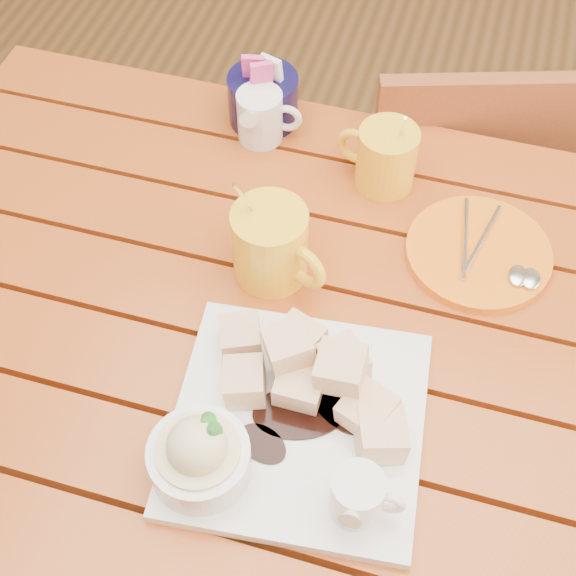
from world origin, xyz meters
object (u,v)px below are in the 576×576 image
(dessert_plate, at_px, (277,424))
(coffee_mug_right, at_px, (272,244))
(table, at_px, (298,363))
(coffee_mug_left, at_px, (385,156))
(orange_saucer, at_px, (480,253))
(chair_far, at_px, (460,198))

(dessert_plate, relative_size, coffee_mug_right, 1.90)
(table, height_order, coffee_mug_left, coffee_mug_left)
(table, bearing_deg, coffee_mug_left, 79.58)
(dessert_plate, distance_m, coffee_mug_right, 0.24)
(table, height_order, orange_saucer, orange_saucer)
(coffee_mug_right, bearing_deg, table, -24.58)
(coffee_mug_right, distance_m, orange_saucer, 0.28)
(coffee_mug_left, xyz_separation_m, coffee_mug_right, (-0.10, -0.20, 0.01))
(coffee_mug_left, height_order, orange_saucer, coffee_mug_left)
(coffee_mug_right, bearing_deg, chair_far, 89.48)
(dessert_plate, bearing_deg, orange_saucer, 60.78)
(coffee_mug_left, relative_size, chair_far, 0.17)
(coffee_mug_right, xyz_separation_m, chair_far, (0.22, 0.48, -0.34))
(dessert_plate, height_order, coffee_mug_right, coffee_mug_right)
(table, distance_m, chair_far, 0.59)
(chair_far, bearing_deg, coffee_mug_left, 48.84)
(dessert_plate, bearing_deg, table, 96.99)
(orange_saucer, distance_m, chair_far, 0.48)
(chair_far, bearing_deg, dessert_plate, 60.36)
(table, relative_size, coffee_mug_left, 8.63)
(coffee_mug_left, height_order, chair_far, coffee_mug_left)
(coffee_mug_left, relative_size, orange_saucer, 0.72)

